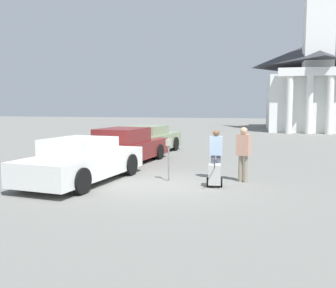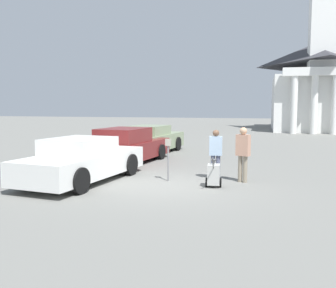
{
  "view_description": "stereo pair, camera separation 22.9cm",
  "coord_description": "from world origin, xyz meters",
  "px_view_note": "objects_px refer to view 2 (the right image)",
  "views": [
    {
      "loc": [
        2.59,
        -10.93,
        2.45
      ],
      "look_at": [
        -0.41,
        1.61,
        1.1
      ],
      "focal_mm": 40.0,
      "sensor_mm": 36.0,
      "label": 1
    },
    {
      "loc": [
        2.81,
        -10.88,
        2.45
      ],
      "look_at": [
        -0.41,
        1.61,
        1.1
      ],
      "focal_mm": 40.0,
      "sensor_mm": 36.0,
      "label": 2
    }
  ],
  "objects_px": {
    "parking_meter": "(168,152)",
    "person_worker": "(216,151)",
    "church": "(316,74)",
    "parked_car_white": "(82,161)",
    "equipment_cart": "(214,174)",
    "parked_car_maroon": "(126,147)",
    "person_supervisor": "(243,151)",
    "parked_car_sage": "(150,140)"
  },
  "relations": [
    {
      "from": "parked_car_white",
      "to": "parking_meter",
      "type": "distance_m",
      "value": 2.77
    },
    {
      "from": "parking_meter",
      "to": "person_worker",
      "type": "xyz_separation_m",
      "value": [
        1.44,
        0.69,
        -0.02
      ]
    },
    {
      "from": "parked_car_white",
      "to": "person_worker",
      "type": "xyz_separation_m",
      "value": [
        4.08,
        1.46,
        0.26
      ]
    },
    {
      "from": "parked_car_maroon",
      "to": "person_supervisor",
      "type": "distance_m",
      "value": 5.68
    },
    {
      "from": "parked_car_sage",
      "to": "person_worker",
      "type": "distance_m",
      "value": 7.13
    },
    {
      "from": "parked_car_sage",
      "to": "equipment_cart",
      "type": "relative_size",
      "value": 5.23
    },
    {
      "from": "parked_car_white",
      "to": "parking_meter",
      "type": "height_order",
      "value": "parked_car_white"
    },
    {
      "from": "parking_meter",
      "to": "person_worker",
      "type": "distance_m",
      "value": 1.6
    },
    {
      "from": "person_worker",
      "to": "church",
      "type": "distance_m",
      "value": 28.66
    },
    {
      "from": "person_supervisor",
      "to": "church",
      "type": "relative_size",
      "value": 0.07
    },
    {
      "from": "parking_meter",
      "to": "parked_car_maroon",
      "type": "bearing_deg",
      "value": 130.56
    },
    {
      "from": "parking_meter",
      "to": "person_supervisor",
      "type": "height_order",
      "value": "person_supervisor"
    },
    {
      "from": "person_worker",
      "to": "parked_car_white",
      "type": "bearing_deg",
      "value": 13.5
    },
    {
      "from": "parked_car_sage",
      "to": "parking_meter",
      "type": "bearing_deg",
      "value": -60.7
    },
    {
      "from": "equipment_cart",
      "to": "church",
      "type": "bearing_deg",
      "value": 72.79
    },
    {
      "from": "parking_meter",
      "to": "church",
      "type": "height_order",
      "value": "church"
    },
    {
      "from": "parked_car_white",
      "to": "equipment_cart",
      "type": "bearing_deg",
      "value": 10.28
    },
    {
      "from": "parked_car_sage",
      "to": "person_supervisor",
      "type": "distance_m",
      "value": 7.91
    },
    {
      "from": "parked_car_sage",
      "to": "parked_car_white",
      "type": "bearing_deg",
      "value": -82.73
    },
    {
      "from": "equipment_cart",
      "to": "church",
      "type": "height_order",
      "value": "church"
    },
    {
      "from": "church",
      "to": "parking_meter",
      "type": "bearing_deg",
      "value": -105.44
    },
    {
      "from": "parking_meter",
      "to": "person_supervisor",
      "type": "relative_size",
      "value": 0.78
    },
    {
      "from": "parked_car_sage",
      "to": "person_worker",
      "type": "relative_size",
      "value": 3.18
    },
    {
      "from": "parked_car_white",
      "to": "church",
      "type": "distance_m",
      "value": 31.23
    },
    {
      "from": "church",
      "to": "person_worker",
      "type": "bearing_deg",
      "value": -103.0
    },
    {
      "from": "parked_car_white",
      "to": "parked_car_sage",
      "type": "relative_size",
      "value": 0.97
    },
    {
      "from": "equipment_cart",
      "to": "church",
      "type": "xyz_separation_m",
      "value": [
        6.26,
        28.82,
        5.08
      ]
    },
    {
      "from": "parking_meter",
      "to": "person_worker",
      "type": "bearing_deg",
      "value": 25.71
    },
    {
      "from": "person_worker",
      "to": "person_supervisor",
      "type": "distance_m",
      "value": 0.95
    },
    {
      "from": "parked_car_white",
      "to": "person_worker",
      "type": "bearing_deg",
      "value": 26.97
    },
    {
      "from": "parked_car_maroon",
      "to": "person_worker",
      "type": "bearing_deg",
      "value": -23.1
    },
    {
      "from": "parked_car_white",
      "to": "parked_car_maroon",
      "type": "distance_m",
      "value": 3.86
    },
    {
      "from": "parked_car_white",
      "to": "parking_meter",
      "type": "bearing_deg",
      "value": 23.48
    },
    {
      "from": "person_worker",
      "to": "parking_meter",
      "type": "bearing_deg",
      "value": 19.52
    },
    {
      "from": "parked_car_maroon",
      "to": "parking_meter",
      "type": "distance_m",
      "value": 4.07
    },
    {
      "from": "parked_car_maroon",
      "to": "person_worker",
      "type": "height_order",
      "value": "person_worker"
    },
    {
      "from": "person_worker",
      "to": "church",
      "type": "bearing_deg",
      "value": -109.2
    },
    {
      "from": "parking_meter",
      "to": "church",
      "type": "xyz_separation_m",
      "value": [
        7.81,
        28.27,
        4.51
      ]
    },
    {
      "from": "person_worker",
      "to": "parked_car_sage",
      "type": "bearing_deg",
      "value": -61.21
    },
    {
      "from": "parked_car_white",
      "to": "church",
      "type": "bearing_deg",
      "value": 77.48
    },
    {
      "from": "person_worker",
      "to": "equipment_cart",
      "type": "distance_m",
      "value": 1.36
    },
    {
      "from": "parking_meter",
      "to": "equipment_cart",
      "type": "relative_size",
      "value": 1.37
    }
  ]
}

